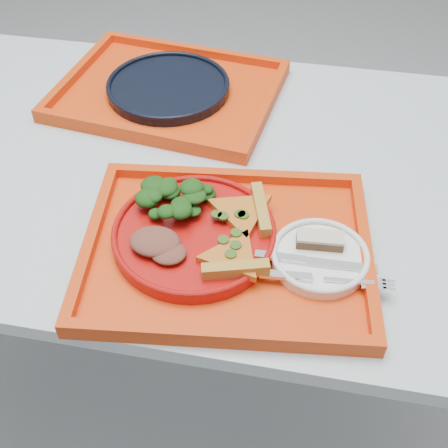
{
  "coord_description": "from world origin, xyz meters",
  "views": [
    {
      "loc": [
        0.31,
        -0.79,
        1.43
      ],
      "look_at": [
        0.2,
        -0.17,
        0.78
      ],
      "focal_mm": 45.0,
      "sensor_mm": 36.0,
      "label": 1
    }
  ],
  "objects_px": {
    "dessert_bar": "(320,240)",
    "tray_far": "(169,94)",
    "tray_main": "(227,251)",
    "dinner_plate": "(194,235)",
    "navy_plate": "(168,88)"
  },
  "relations": [
    {
      "from": "dessert_bar",
      "to": "tray_far",
      "type": "bearing_deg",
      "value": 126.95
    },
    {
      "from": "dinner_plate",
      "to": "navy_plate",
      "type": "xyz_separation_m",
      "value": [
        -0.15,
        0.41,
        -0.0
      ]
    },
    {
      "from": "tray_far",
      "to": "navy_plate",
      "type": "bearing_deg",
      "value": 0.0
    },
    {
      "from": "tray_main",
      "to": "tray_far",
      "type": "xyz_separation_m",
      "value": [
        -0.2,
        0.42,
        0.0
      ]
    },
    {
      "from": "navy_plate",
      "to": "dessert_bar",
      "type": "height_order",
      "value": "dessert_bar"
    },
    {
      "from": "tray_main",
      "to": "tray_far",
      "type": "height_order",
      "value": "same"
    },
    {
      "from": "tray_far",
      "to": "dinner_plate",
      "type": "bearing_deg",
      "value": -62.8
    },
    {
      "from": "tray_main",
      "to": "dessert_bar",
      "type": "height_order",
      "value": "dessert_bar"
    },
    {
      "from": "tray_main",
      "to": "navy_plate",
      "type": "bearing_deg",
      "value": 109.27
    },
    {
      "from": "dessert_bar",
      "to": "dinner_plate",
      "type": "bearing_deg",
      "value": 179.63
    },
    {
      "from": "tray_far",
      "to": "dinner_plate",
      "type": "relative_size",
      "value": 1.73
    },
    {
      "from": "tray_far",
      "to": "navy_plate",
      "type": "relative_size",
      "value": 1.73
    },
    {
      "from": "dinner_plate",
      "to": "navy_plate",
      "type": "height_order",
      "value": "dinner_plate"
    },
    {
      "from": "dinner_plate",
      "to": "dessert_bar",
      "type": "bearing_deg",
      "value": 3.74
    },
    {
      "from": "dessert_bar",
      "to": "tray_main",
      "type": "bearing_deg",
      "value": -174.97
    }
  ]
}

